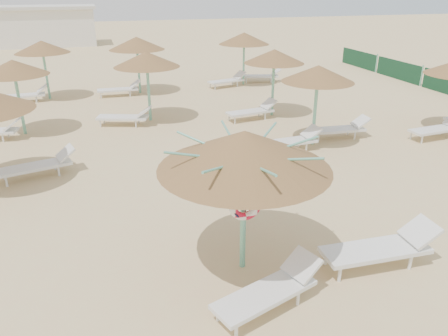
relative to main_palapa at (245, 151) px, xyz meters
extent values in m
plane|color=tan|center=(0.11, 0.35, -2.38)|extent=(120.00, 120.00, 0.00)
cylinder|color=#67B398|center=(0.00, 0.00, -1.23)|extent=(0.11, 0.11, 2.29)
cone|color=brown|center=(0.00, 0.00, 0.01)|extent=(3.06, 3.06, 0.69)
cylinder|color=#67B398|center=(0.00, 0.00, -0.24)|extent=(0.20, 0.20, 0.12)
cylinder|color=#67B398|center=(0.70, 0.00, -0.03)|extent=(1.38, 0.04, 0.35)
cylinder|color=#67B398|center=(0.50, 0.50, -0.03)|extent=(1.01, 1.01, 0.35)
cylinder|color=#67B398|center=(0.00, 0.70, -0.03)|extent=(0.04, 1.38, 0.35)
cylinder|color=#67B398|center=(-0.50, 0.50, -0.03)|extent=(1.01, 1.01, 0.35)
cylinder|color=#67B398|center=(-0.70, 0.00, -0.03)|extent=(1.38, 0.04, 0.35)
cylinder|color=#67B398|center=(-0.50, -0.50, -0.03)|extent=(1.01, 1.01, 0.35)
cylinder|color=#67B398|center=(0.00, -0.70, -0.03)|extent=(0.04, 1.38, 0.35)
cylinder|color=#67B398|center=(0.50, -0.50, -0.03)|extent=(1.01, 1.01, 0.35)
torus|color=red|center=(0.00, -0.10, -1.00)|extent=(0.63, 0.15, 0.63)
cylinder|color=silver|center=(-0.69, -1.75, -2.24)|extent=(0.06, 0.06, 0.27)
cylinder|color=silver|center=(-0.85, -1.29, -2.24)|extent=(0.06, 0.06, 0.27)
cylinder|color=silver|center=(0.55, -1.31, -2.24)|extent=(0.06, 0.06, 0.27)
cylinder|color=silver|center=(0.39, -0.85, -2.24)|extent=(0.06, 0.06, 0.27)
cube|color=silver|center=(-0.04, -1.26, -2.07)|extent=(1.95, 1.19, 0.08)
cube|color=silver|center=(0.74, -0.98, -1.83)|extent=(0.64, 0.71, 0.36)
cylinder|color=silver|center=(1.55, -0.95, -2.23)|extent=(0.07, 0.07, 0.31)
cylinder|color=silver|center=(1.56, -0.40, -2.23)|extent=(0.07, 0.07, 0.31)
cylinder|color=silver|center=(3.03, -0.99, -2.23)|extent=(0.07, 0.07, 0.31)
cylinder|color=silver|center=(3.04, -0.44, -2.23)|extent=(0.07, 0.07, 0.31)
cube|color=silver|center=(2.43, -0.70, -2.03)|extent=(2.10, 0.74, 0.09)
cube|color=silver|center=(3.36, -0.73, -1.77)|extent=(0.55, 0.67, 0.40)
cylinder|color=silver|center=(-4.91, 5.15, -2.24)|extent=(0.06, 0.06, 0.28)
cylinder|color=silver|center=(-5.04, 5.64, -2.24)|extent=(0.06, 0.06, 0.28)
cylinder|color=silver|center=(-3.61, 5.50, -2.24)|extent=(0.06, 0.06, 0.28)
cylinder|color=silver|center=(-3.73, 5.99, -2.24)|extent=(0.06, 0.06, 0.28)
cube|color=silver|center=(-4.20, 5.60, -2.06)|extent=(2.00, 1.09, 0.08)
cube|color=silver|center=(-3.38, 5.82, -1.82)|extent=(0.62, 0.71, 0.36)
cylinder|color=#67B398|center=(-4.98, 9.81, -1.23)|extent=(0.11, 0.11, 2.30)
cone|color=brown|center=(-4.98, 9.81, 0.00)|extent=(2.32, 2.32, 0.52)
cylinder|color=#67B398|center=(-4.98, 9.81, -0.23)|extent=(0.20, 0.20, 0.12)
cylinder|color=silver|center=(-5.59, 9.06, -2.24)|extent=(0.06, 0.06, 0.28)
cylinder|color=silver|center=(-5.49, 9.55, -2.24)|extent=(0.06, 0.06, 0.28)
cube|color=silver|center=(-5.24, 9.24, -1.82)|extent=(0.59, 0.68, 0.36)
cylinder|color=#67B398|center=(-4.48, 15.06, -1.23)|extent=(0.11, 0.11, 2.30)
cone|color=brown|center=(-4.48, 15.06, 0.00)|extent=(2.42, 2.42, 0.54)
cylinder|color=#67B398|center=(-4.48, 15.06, -0.23)|extent=(0.20, 0.20, 0.12)
cylinder|color=silver|center=(-6.36, 14.35, -2.24)|extent=(0.06, 0.06, 0.28)
cylinder|color=silver|center=(-6.40, 14.85, -2.24)|extent=(0.06, 0.06, 0.28)
cylinder|color=silver|center=(-5.01, 14.46, -2.24)|extent=(0.06, 0.06, 0.28)
cylinder|color=silver|center=(-5.05, 14.96, -2.24)|extent=(0.06, 0.06, 0.28)
cube|color=silver|center=(-5.58, 14.66, -2.06)|extent=(1.94, 0.77, 0.08)
cube|color=silver|center=(-4.73, 14.73, -1.82)|extent=(0.53, 0.64, 0.36)
cylinder|color=#67B398|center=(-0.40, 10.23, -1.23)|extent=(0.11, 0.11, 2.30)
cone|color=brown|center=(-0.40, 10.23, 0.00)|extent=(2.51, 2.51, 0.56)
cylinder|color=#67B398|center=(-0.40, 10.23, -0.23)|extent=(0.20, 0.20, 0.12)
cylinder|color=silver|center=(-2.34, 9.84, -2.24)|extent=(0.06, 0.06, 0.28)
cylinder|color=silver|center=(-2.18, 10.32, -2.24)|extent=(0.06, 0.06, 0.28)
cylinder|color=silver|center=(-1.05, 9.42, -2.24)|extent=(0.06, 0.06, 0.28)
cylinder|color=silver|center=(-0.90, 9.89, -2.24)|extent=(0.06, 0.06, 0.28)
cube|color=silver|center=(-1.50, 9.83, -2.06)|extent=(2.00, 1.18, 0.08)
cube|color=silver|center=(-0.69, 9.56, -1.82)|extent=(0.65, 0.72, 0.36)
cylinder|color=#67B398|center=(-0.26, 15.06, -1.23)|extent=(0.11, 0.11, 2.30)
cone|color=brown|center=(-0.26, 15.06, 0.01)|extent=(2.64, 2.64, 0.59)
cylinder|color=#67B398|center=(-0.26, 15.06, -0.23)|extent=(0.20, 0.20, 0.12)
cylinder|color=silver|center=(-2.16, 14.42, -2.24)|extent=(0.06, 0.06, 0.28)
cylinder|color=silver|center=(-2.16, 14.92, -2.24)|extent=(0.06, 0.06, 0.28)
cylinder|color=silver|center=(-0.81, 14.40, -2.24)|extent=(0.06, 0.06, 0.28)
cylinder|color=silver|center=(-0.81, 14.90, -2.24)|extent=(0.06, 0.06, 0.28)
cube|color=silver|center=(-1.36, 14.66, -2.06)|extent=(1.91, 0.64, 0.08)
cube|color=silver|center=(-0.51, 14.65, -1.82)|extent=(0.49, 0.61, 0.36)
cylinder|color=#67B398|center=(4.49, 5.89, -1.23)|extent=(0.11, 0.11, 2.30)
cone|color=brown|center=(4.49, 5.89, 0.00)|extent=(2.33, 2.33, 0.52)
cylinder|color=#67B398|center=(4.49, 5.89, -0.23)|extent=(0.20, 0.20, 0.12)
cylinder|color=silver|center=(2.61, 5.18, -2.24)|extent=(0.06, 0.06, 0.28)
cylinder|color=silver|center=(2.57, 5.68, -2.24)|extent=(0.06, 0.06, 0.28)
cylinder|color=silver|center=(3.95, 5.28, -2.24)|extent=(0.06, 0.06, 0.28)
cylinder|color=silver|center=(3.92, 5.78, -2.24)|extent=(0.06, 0.06, 0.28)
cube|color=silver|center=(3.39, 5.49, -2.06)|extent=(1.94, 0.76, 0.08)
cube|color=silver|center=(4.23, 5.55, -1.82)|extent=(0.53, 0.63, 0.36)
cylinder|color=silver|center=(4.77, 6.00, -2.24)|extent=(0.06, 0.06, 0.28)
cylinder|color=silver|center=(4.81, 6.50, -2.24)|extent=(0.06, 0.06, 0.28)
cylinder|color=silver|center=(6.12, 5.90, -2.24)|extent=(0.06, 0.06, 0.28)
cylinder|color=silver|center=(6.15, 6.40, -2.24)|extent=(0.06, 0.06, 0.28)
cube|color=silver|center=(5.59, 6.19, -2.06)|extent=(1.94, 0.76, 0.08)
cube|color=silver|center=(6.43, 6.12, -1.82)|extent=(0.53, 0.63, 0.36)
cylinder|color=#67B398|center=(4.51, 9.57, -1.23)|extent=(0.11, 0.11, 2.30)
cone|color=brown|center=(4.51, 9.57, 0.00)|extent=(2.38, 2.38, 0.54)
cylinder|color=#67B398|center=(4.51, 9.57, -0.23)|extent=(0.20, 0.20, 0.12)
cylinder|color=silver|center=(2.66, 8.80, -2.24)|extent=(0.06, 0.06, 0.28)
cylinder|color=silver|center=(2.58, 9.29, -2.24)|extent=(0.06, 0.06, 0.28)
cylinder|color=silver|center=(4.00, 9.01, -2.24)|extent=(0.06, 0.06, 0.28)
cylinder|color=silver|center=(3.92, 9.51, -2.24)|extent=(0.06, 0.06, 0.28)
cube|color=silver|center=(3.41, 9.17, -2.06)|extent=(1.97, 0.91, 0.08)
cube|color=silver|center=(4.25, 9.31, -1.82)|extent=(0.57, 0.67, 0.36)
cylinder|color=#67B398|center=(5.28, 15.49, -1.23)|extent=(0.11, 0.11, 2.30)
cone|color=brown|center=(5.28, 15.49, 0.01)|extent=(2.62, 2.62, 0.59)
cylinder|color=#67B398|center=(5.28, 15.49, -0.23)|extent=(0.20, 0.20, 0.12)
cylinder|color=silver|center=(3.47, 14.65, -2.24)|extent=(0.06, 0.06, 0.28)
cylinder|color=silver|center=(3.35, 15.13, -2.24)|extent=(0.06, 0.06, 0.28)
cylinder|color=silver|center=(4.78, 14.99, -2.24)|extent=(0.06, 0.06, 0.28)
cylinder|color=silver|center=(4.65, 15.47, -2.24)|extent=(0.06, 0.06, 0.28)
cube|color=silver|center=(4.18, 15.09, -2.06)|extent=(2.00, 1.08, 0.08)
cube|color=silver|center=(5.01, 15.31, -1.82)|extent=(0.62, 0.70, 0.36)
cylinder|color=silver|center=(5.55, 15.75, -2.24)|extent=(0.06, 0.06, 0.28)
cylinder|color=silver|center=(5.67, 16.24, -2.24)|extent=(0.06, 0.06, 0.28)
cylinder|color=silver|center=(6.85, 15.41, -2.24)|extent=(0.06, 0.06, 0.28)
cylinder|color=silver|center=(6.98, 15.89, -2.24)|extent=(0.06, 0.06, 0.28)
cube|color=silver|center=(6.38, 15.79, -2.06)|extent=(2.00, 1.08, 0.08)
cube|color=silver|center=(7.21, 15.58, -1.82)|extent=(0.62, 0.70, 0.36)
cylinder|color=silver|center=(8.07, 4.88, -2.24)|extent=(0.06, 0.06, 0.28)
cylinder|color=silver|center=(8.02, 5.38, -2.24)|extent=(0.06, 0.06, 0.28)
cylinder|color=silver|center=(9.37, 5.50, -2.24)|extent=(0.06, 0.06, 0.28)
cube|color=silver|center=(8.84, 5.20, -2.06)|extent=(1.95, 0.79, 0.08)
cylinder|color=silver|center=(10.27, 6.22, -2.24)|extent=(0.06, 0.06, 0.28)
cube|color=silver|center=(-5.89, 35.35, -0.88)|extent=(8.00, 4.00, 3.00)
cube|color=beige|center=(-5.89, 35.35, 0.74)|extent=(8.40, 4.40, 0.25)
cube|color=#1A4E2E|center=(14.11, 14.35, -1.88)|extent=(0.08, 3.80, 1.00)
cylinder|color=#67B398|center=(14.11, 12.45, -1.83)|extent=(0.08, 0.08, 1.10)
cube|color=#1A4E2E|center=(14.11, 18.35, -1.88)|extent=(0.08, 3.80, 1.00)
cylinder|color=#67B398|center=(14.11, 16.45, -1.83)|extent=(0.08, 0.08, 1.10)
camera|label=1|loc=(-2.32, -6.62, 2.66)|focal=35.00mm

